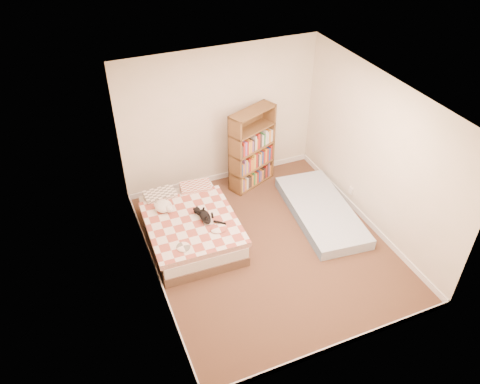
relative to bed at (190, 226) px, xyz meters
name	(u,v)px	position (x,y,z in m)	size (l,w,h in m)	color
room	(271,183)	(1.04, -0.67, 0.98)	(3.51, 4.01, 2.51)	#49311F
bed	(190,226)	(0.00, 0.00, 0.00)	(1.38, 1.86, 0.49)	brown
bookshelf	(251,157)	(1.48, 0.99, 0.32)	(1.00, 0.63, 1.48)	brown
floor_mattress	(321,211)	(2.18, -0.33, -0.13)	(0.90, 2.01, 0.18)	#6688AA
black_cat	(205,215)	(0.20, -0.17, 0.27)	(0.28, 0.58, 0.13)	black
white_dog	(164,206)	(-0.31, 0.27, 0.29)	(0.33, 0.35, 0.14)	white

